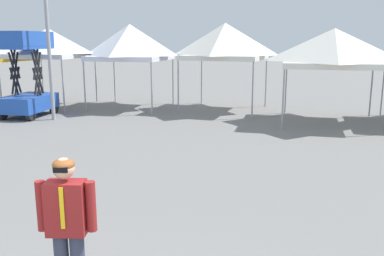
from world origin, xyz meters
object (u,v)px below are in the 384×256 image
(canopy_tent_center, at_px, (48,43))
(canopy_tent_far_left, at_px, (130,42))
(canopy_tent_behind_left, at_px, (225,41))
(scissor_lift, at_px, (28,90))
(canopy_tent_right_of_center, at_px, (334,48))
(person_foreground, at_px, (67,224))

(canopy_tent_center, relative_size, canopy_tent_far_left, 0.96)
(canopy_tent_far_left, relative_size, canopy_tent_behind_left, 0.99)
(canopy_tent_far_left, relative_size, scissor_lift, 1.11)
(canopy_tent_far_left, height_order, scissor_lift, canopy_tent_far_left)
(canopy_tent_right_of_center, distance_m, person_foreground, 12.70)
(canopy_tent_center, xyz_separation_m, canopy_tent_behind_left, (7.86, 1.17, 0.07))
(canopy_tent_right_of_center, xyz_separation_m, person_foreground, (-3.00, -12.22, -1.68))
(canopy_tent_far_left, bearing_deg, scissor_lift, -133.22)
(canopy_tent_center, bearing_deg, canopy_tent_far_left, 9.73)
(canopy_tent_right_of_center, height_order, person_foreground, canopy_tent_right_of_center)
(canopy_tent_far_left, height_order, canopy_tent_behind_left, canopy_tent_behind_left)
(canopy_tent_right_of_center, bearing_deg, canopy_tent_far_left, 172.47)
(canopy_tent_far_left, xyz_separation_m, scissor_lift, (-3.00, -3.19, -1.84))
(person_foreground, bearing_deg, scissor_lift, 129.73)
(canopy_tent_far_left, bearing_deg, canopy_tent_behind_left, 7.35)
(canopy_tent_behind_left, height_order, person_foreground, canopy_tent_behind_left)
(canopy_tent_behind_left, bearing_deg, canopy_tent_far_left, -172.65)
(canopy_tent_center, distance_m, canopy_tent_right_of_center, 12.19)
(canopy_tent_right_of_center, bearing_deg, person_foreground, -103.81)
(canopy_tent_behind_left, height_order, scissor_lift, canopy_tent_behind_left)
(canopy_tent_center, relative_size, canopy_tent_behind_left, 0.95)
(scissor_lift, bearing_deg, canopy_tent_behind_left, 27.57)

